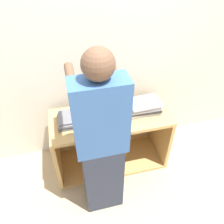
% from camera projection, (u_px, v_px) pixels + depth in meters
% --- Properties ---
extents(ground_plane, '(12.00, 12.00, 0.00)m').
position_uv_depth(ground_plane, '(116.00, 178.00, 2.41)').
color(ground_plane, tan).
extents(wall_back, '(8.00, 0.05, 2.40)m').
position_uv_depth(wall_back, '(101.00, 52.00, 2.14)').
color(wall_back, beige).
rests_on(wall_back, ground_plane).
extents(cart, '(1.21, 0.53, 0.68)m').
position_uv_depth(cart, '(109.00, 136.00, 2.45)').
color(cart, tan).
rests_on(cart, ground_plane).
extents(laptop_open, '(0.32, 0.30, 0.23)m').
position_uv_depth(laptop_open, '(109.00, 110.00, 2.20)').
color(laptop_open, gray).
rests_on(laptop_open, cart).
extents(laptop_stack_left, '(0.34, 0.25, 0.08)m').
position_uv_depth(laptop_stack_left, '(75.00, 119.00, 2.10)').
color(laptop_stack_left, slate).
rests_on(laptop_stack_left, cart).
extents(laptop_stack_right, '(0.34, 0.25, 0.12)m').
position_uv_depth(laptop_stack_right, '(143.00, 106.00, 2.22)').
color(laptop_stack_right, '#B7B7BC').
rests_on(laptop_stack_right, cart).
extents(person, '(0.40, 0.53, 1.61)m').
position_uv_depth(person, '(101.00, 145.00, 1.72)').
color(person, '#2D3342').
rests_on(person, ground_plane).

